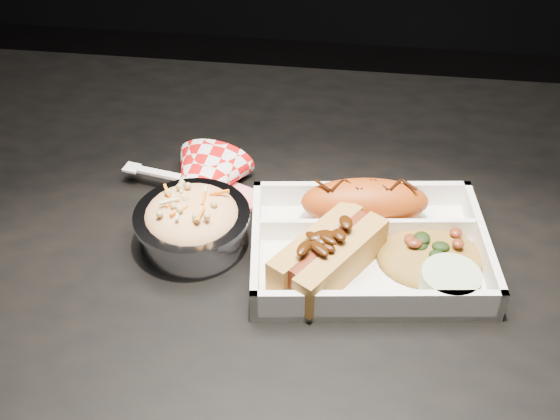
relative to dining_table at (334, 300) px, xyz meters
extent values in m
cube|color=black|center=(0.00, 0.00, 0.08)|extent=(1.20, 0.80, 0.03)
cylinder|color=black|center=(-0.55, 0.35, -0.30)|extent=(0.05, 0.05, 0.72)
cube|color=white|center=(0.03, -0.02, 0.09)|extent=(0.27, 0.21, 0.01)
cube|color=white|center=(0.02, 0.07, 0.11)|extent=(0.25, 0.04, 0.04)
cube|color=white|center=(0.04, -0.10, 0.11)|extent=(0.25, 0.04, 0.04)
cube|color=white|center=(-0.09, -0.04, 0.11)|extent=(0.03, 0.18, 0.04)
cube|color=white|center=(0.15, 0.00, 0.11)|extent=(0.03, 0.18, 0.04)
cube|color=white|center=(0.03, 0.01, 0.11)|extent=(0.23, 0.04, 0.03)
ellipsoid|color=#B14711|center=(0.03, 0.04, 0.12)|extent=(0.15, 0.08, 0.05)
cube|color=#BD8840|center=(0.01, -0.06, 0.12)|extent=(0.09, 0.13, 0.04)
cube|color=#BD8840|center=(-0.02, -0.04, 0.12)|extent=(0.09, 0.13, 0.04)
cylinder|color=maroon|center=(-0.01, -0.05, 0.13)|extent=(0.09, 0.11, 0.03)
ellipsoid|color=olive|center=(0.10, -0.02, 0.11)|extent=(0.13, 0.11, 0.03)
cylinder|color=#B2C998|center=(0.12, -0.07, 0.11)|extent=(0.06, 0.06, 0.03)
cylinder|color=silver|center=(-0.16, -0.02, 0.11)|extent=(0.11, 0.11, 0.04)
cylinder|color=silver|center=(-0.16, -0.02, 0.13)|extent=(0.13, 0.13, 0.01)
ellipsoid|color=beige|center=(-0.16, -0.02, 0.13)|extent=(0.10, 0.10, 0.04)
cube|color=red|center=(-0.16, 0.06, 0.09)|extent=(0.14, 0.13, 0.00)
cone|color=red|center=(-0.17, 0.07, 0.11)|extent=(0.12, 0.13, 0.10)
cube|color=white|center=(-0.22, 0.08, 0.11)|extent=(0.06, 0.02, 0.00)
cube|color=white|center=(-0.26, 0.08, 0.11)|extent=(0.02, 0.02, 0.00)
camera|label=1|loc=(0.01, -0.58, 0.62)|focal=45.00mm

